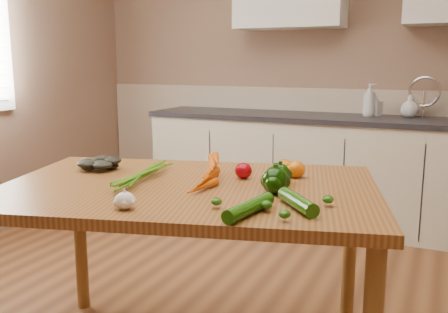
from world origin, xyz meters
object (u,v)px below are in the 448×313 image
Objects in this scene: table at (189,206)px; garlic_bulb at (125,201)px; tomato_b at (285,167)px; soap_bottle_c at (410,106)px; tomato_c at (296,169)px; tomato_a at (243,171)px; zucchini_a at (298,202)px; pepper_a at (276,178)px; soap_bottle_b at (376,105)px; carrot_bunch at (188,173)px; pepper_c at (275,181)px; zucchini_b at (249,208)px; leafy_greens at (100,158)px; pepper_b at (280,174)px; soap_bottle_a at (369,100)px.

garlic_bulb is at bearing -110.03° from table.
tomato_b is at bearing 64.74° from garlic_bulb.
soap_bottle_c is 2.14× the size of tomato_c.
tomato_a is 0.49m from zucchini_a.
soap_bottle_c reaches higher than pepper_a.
tomato_a is (-0.26, -2.17, -0.12)m from soap_bottle_b.
soap_bottle_b is 2.26× the size of tomato_b.
soap_bottle_c is 0.61× the size of carrot_bunch.
soap_bottle_b reaches higher than pepper_a.
carrot_bunch is 0.45m from tomato_b.
zucchini_a is at bearing -50.09° from pepper_c.
garlic_bulb is at bearing -134.47° from pepper_c.
zucchini_b is (0.07, -0.62, -0.01)m from tomato_b.
carrot_bunch is at bearing 141.85° from zucchini_b.
garlic_bulb is (-0.72, -2.78, -0.13)m from soap_bottle_c.
carrot_bunch is at bearing 160.57° from zucchini_a.
soap_bottle_c reaches higher than zucchini_b.
pepper_c is (0.02, -0.06, 0.00)m from pepper_a.
leafy_greens is 2.71× the size of tomato_c.
soap_bottle_c is at bearing 81.88° from pepper_a.
pepper_b reaches higher than carrot_bunch.
pepper_a is at bearing 94.00° from zucchini_b.
soap_bottle_b is at bearing 64.87° from table.
zucchini_b is (0.21, -0.48, -0.01)m from tomato_a.
pepper_b is 0.36m from zucchini_a.
zucchini_b is (0.42, 0.12, -0.01)m from garlic_bulb.
zucchini_b is at bearing 15.95° from garlic_bulb.
soap_bottle_c reaches higher than pepper_b.
tomato_c is (0.06, -0.03, 0.00)m from tomato_b.
leafy_greens reaches higher than tomato_c.
leafy_greens is 2.33× the size of pepper_a.
pepper_b is (-0.34, -2.21, -0.12)m from soap_bottle_c.
soap_bottle_c is 2.24m from pepper_b.
pepper_a is (0.38, 0.04, 0.01)m from carrot_bunch.
soap_bottle_b is at bearing 87.81° from pepper_b.
garlic_bulb is 0.31× the size of zucchini_a.
tomato_a is at bearing 71.33° from garlic_bulb.
carrot_bunch is 0.56m from zucchini_a.
soap_bottle_c is at bearing -85.96° from soap_bottle_a.
garlic_bulb is at bearing -164.05° from zucchini_b.
zucchini_a is (0.53, -0.19, -0.01)m from carrot_bunch.
tomato_a reaches higher than garlic_bulb.
carrot_bunch is at bearing -174.61° from pepper_a.
garlic_bulb is 0.43m from zucchini_b.
table is 0.41m from pepper_b.
pepper_c is at bearing 129.91° from zucchini_a.
table is at bearing -10.28° from leafy_greens.
soap_bottle_a is 2.41m from leafy_greens.
tomato_b reaches higher than zucchini_a.
soap_bottle_b is at bearing -49.13° from soap_bottle_a.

